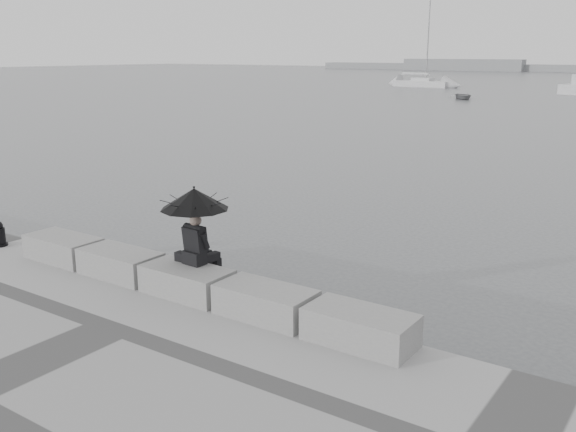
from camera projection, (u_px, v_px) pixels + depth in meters
The scene contains 10 objects.
ground at pixel (206, 313), 11.67m from camera, with size 360.00×360.00×0.00m, color #494C4E.
stone_block_far_left at pixel (64, 248), 12.99m from camera, with size 1.60×0.80×0.50m, color slate.
stone_block_left at pixel (121, 264), 12.06m from camera, with size 1.60×0.80×0.50m, color slate.
stone_block_centre at pixel (187, 281), 11.13m from camera, with size 1.60×0.80×0.50m, color slate.
stone_block_right at pixel (266, 302), 10.19m from camera, with size 1.60×0.80×0.50m, color slate.
stone_block_far_right at pixel (360, 328), 9.26m from camera, with size 1.60×0.80×0.50m, color slate.
seated_person at pixel (194, 208), 11.04m from camera, with size 1.20×1.20×1.39m.
bag at pixel (182, 257), 11.39m from camera, with size 0.26×0.15×0.17m, color black.
sailboat_left at pixel (423, 83), 86.39m from camera, with size 8.02×3.15×12.90m.
dinghy at pixel (463, 96), 64.31m from camera, with size 3.40×1.44×0.58m, color gray.
Camera 1 is at (7.40, -8.09, 4.62)m, focal length 40.00 mm.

